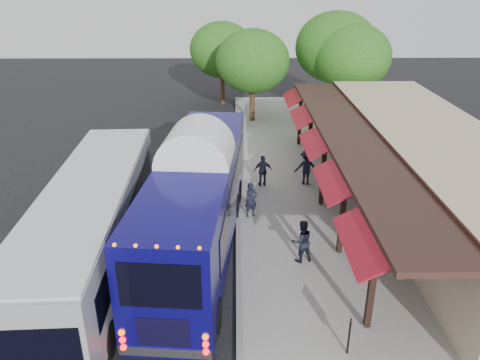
% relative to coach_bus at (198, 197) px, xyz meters
% --- Properties ---
extents(ground, '(90.00, 90.00, 0.00)m').
position_rel_coach_bus_xyz_m(ground, '(1.45, -0.83, -2.10)').
color(ground, black).
rests_on(ground, ground).
extents(sidewalk, '(10.00, 40.00, 0.15)m').
position_rel_coach_bus_xyz_m(sidewalk, '(6.45, 3.17, -2.03)').
color(sidewalk, '#9E9B93').
rests_on(sidewalk, ground).
extents(curb, '(0.20, 40.00, 0.16)m').
position_rel_coach_bus_xyz_m(curb, '(1.50, 3.17, -2.03)').
color(curb, gray).
rests_on(curb, ground).
extents(station_shelter, '(8.15, 20.00, 3.60)m').
position_rel_coach_bus_xyz_m(station_shelter, '(9.83, 3.17, -0.26)').
color(station_shelter, tan).
rests_on(station_shelter, ground).
extents(coach_bus, '(3.59, 12.39, 3.92)m').
position_rel_coach_bus_xyz_m(coach_bus, '(0.00, 0.00, 0.00)').
color(coach_bus, '#0C075C').
rests_on(coach_bus, ground).
extents(city_bus, '(3.20, 12.33, 3.28)m').
position_rel_coach_bus_xyz_m(city_bus, '(-3.55, -1.43, -0.29)').
color(city_bus, gray).
rests_on(city_bus, ground).
extents(ped_a, '(0.65, 0.55, 1.52)m').
position_rel_coach_bus_xyz_m(ped_a, '(2.05, 2.13, -1.19)').
color(ped_a, black).
rests_on(ped_a, sidewalk).
extents(ped_b, '(0.93, 0.81, 1.62)m').
position_rel_coach_bus_xyz_m(ped_b, '(3.75, -1.29, -1.14)').
color(ped_b, black).
rests_on(ped_b, sidewalk).
extents(ped_c, '(0.96, 0.50, 1.56)m').
position_rel_coach_bus_xyz_m(ped_c, '(2.73, 5.29, -1.17)').
color(ped_c, black).
rests_on(ped_c, sidewalk).
extents(ped_d, '(1.14, 0.66, 1.76)m').
position_rel_coach_bus_xyz_m(ped_d, '(4.85, 5.48, -1.07)').
color(ped_d, black).
rests_on(ped_d, sidewalk).
extents(sign_board, '(0.18, 0.45, 1.02)m').
position_rel_coach_bus_xyz_m(sign_board, '(4.44, -5.83, -1.26)').
color(sign_board, black).
rests_on(sign_board, sidewalk).
extents(tree_left, '(5.01, 5.01, 6.41)m').
position_rel_coach_bus_xyz_m(tree_left, '(2.59, 16.48, 2.17)').
color(tree_left, '#382314').
rests_on(tree_left, ground).
extents(tree_mid, '(5.79, 5.79, 7.42)m').
position_rel_coach_bus_xyz_m(tree_mid, '(8.52, 18.12, 2.84)').
color(tree_mid, '#382314').
rests_on(tree_mid, ground).
extents(tree_right, '(5.30, 5.30, 6.78)m').
position_rel_coach_bus_xyz_m(tree_right, '(9.29, 16.60, 2.42)').
color(tree_right, '#382314').
rests_on(tree_right, ground).
extents(tree_far, '(5.02, 5.02, 6.43)m').
position_rel_coach_bus_xyz_m(tree_far, '(0.39, 21.56, 2.18)').
color(tree_far, '#382314').
rests_on(tree_far, ground).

